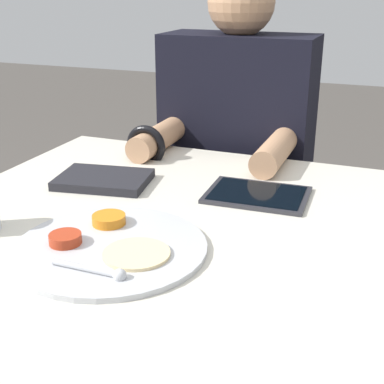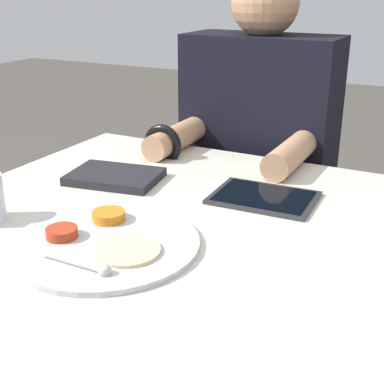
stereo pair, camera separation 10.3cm
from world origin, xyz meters
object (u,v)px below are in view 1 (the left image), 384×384
Objects in this scene: thali_tray at (110,246)px; tablet_device at (257,195)px; red_notebook at (104,180)px; person_diner at (235,191)px.

thali_tray is 1.51× the size of tablet_device.
red_notebook reaches higher than tablet_device.
person_diner is at bearing 112.47° from tablet_device.
tablet_device is 0.18× the size of person_diner.
thali_tray reaches higher than red_notebook.
person_diner is at bearing 90.39° from thali_tray.
person_diner is at bearing 70.63° from red_notebook.
red_notebook is 0.19× the size of person_diner.
red_notebook is (-0.18, 0.28, 0.00)m from thali_tray.
thali_tray is 0.28× the size of person_diner.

